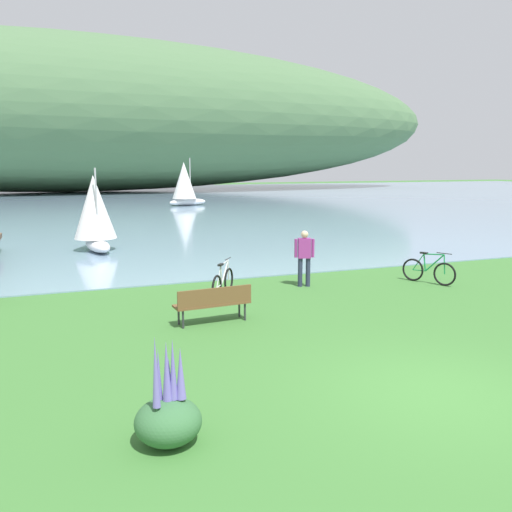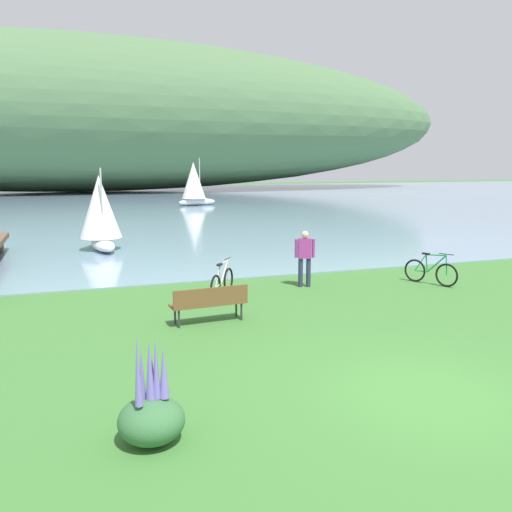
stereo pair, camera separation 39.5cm
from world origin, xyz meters
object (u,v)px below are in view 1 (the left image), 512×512
Objects in this scene: sailboat_nearest_to_shore at (95,212)px; sailboat_mid_bay at (185,183)px; bicycle_leaning_near_bench at (223,283)px; person_at_shoreline at (304,255)px; bicycle_beside_path at (429,271)px; park_bench_near_camera at (213,302)px.

sailboat_mid_bay is at bearing 68.23° from sailboat_nearest_to_shore.
bicycle_leaning_near_bench is 2.77m from person_at_shoreline.
park_bench_near_camera is at bearing -166.84° from bicycle_beside_path.
bicycle_beside_path is (6.51, -0.65, 0.00)m from bicycle_leaning_near_bench.
bicycle_leaning_near_bench is 34.12m from sailboat_mid_bay.
bicycle_leaning_near_bench is 0.86× the size of person_at_shoreline.
park_bench_near_camera is 0.43× the size of sailboat_mid_bay.
sailboat_mid_bay reaches higher than sailboat_nearest_to_shore.
sailboat_nearest_to_shore is at bearing 98.10° from park_bench_near_camera.
park_bench_near_camera is 7.70m from bicycle_beside_path.
sailboat_nearest_to_shore reaches higher than bicycle_leaning_near_bench.
sailboat_mid_bay is at bearing 89.47° from bicycle_beside_path.
park_bench_near_camera is 4.60m from person_at_shoreline.
person_at_shoreline is at bearing -59.80° from sailboat_nearest_to_shore.
person_at_shoreline is 33.33m from sailboat_mid_bay.
park_bench_near_camera is 12.15m from sailboat_nearest_to_shore.
person_at_shoreline is at bearing -97.14° from sailboat_mid_bay.
bicycle_beside_path is 3.99m from person_at_shoreline.
sailboat_mid_bay reaches higher than park_bench_near_camera.
bicycle_beside_path is at bearing -5.75° from bicycle_leaning_near_bench.
person_at_shoreline reaches higher than park_bench_near_camera.
sailboat_nearest_to_shore is (-5.37, 9.23, 0.71)m from person_at_shoreline.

